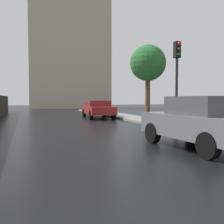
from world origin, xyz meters
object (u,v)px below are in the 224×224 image
car_red_near_kerb (98,109)px  street_tree_near (148,64)px  traffic_light (177,68)px  car_grey_mid_road (201,121)px

car_red_near_kerb → street_tree_near: bearing=-15.9°
car_red_near_kerb → traffic_light: (1.33, -8.74, 2.19)m
car_grey_mid_road → street_tree_near: (4.05, 11.36, 3.38)m
traffic_light → street_tree_near: (2.31, 7.45, 1.27)m
traffic_light → street_tree_near: 7.90m
car_grey_mid_road → traffic_light: traffic_light is taller
car_red_near_kerb → street_tree_near: 5.18m
car_red_near_kerb → street_tree_near: size_ratio=0.83×
car_red_near_kerb → street_tree_near: street_tree_near is taller
car_red_near_kerb → car_grey_mid_road: size_ratio=1.18×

